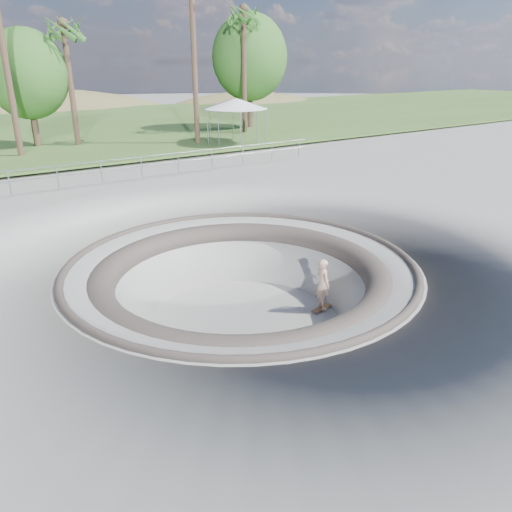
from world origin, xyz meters
name	(u,v)px	position (x,y,z in m)	size (l,w,h in m)	color
ground	(241,264)	(0.00, 0.00, 0.00)	(180.00, 180.00, 0.00)	#9B9B96
skate_bowl	(241,320)	(0.00, 0.00, -1.83)	(14.00, 14.00, 4.10)	#9B9B96
grass_strip	(12,132)	(0.00, 34.00, 0.22)	(180.00, 36.00, 0.12)	#405E25
distant_hills	(19,168)	(3.78, 57.17, -7.02)	(103.20, 45.00, 28.60)	olive
safety_railing	(101,172)	(0.00, 12.00, 0.69)	(25.00, 0.06, 1.03)	gray
skateboard	(321,308)	(2.53, -0.81, -1.84)	(0.81, 0.36, 0.08)	brown
skater	(323,284)	(2.53, -0.81, -0.99)	(0.60, 0.40, 1.66)	#D6AA8B
canopy_white	(236,104)	(11.44, 18.00, 2.88)	(5.54, 5.54, 2.97)	gray
canopy_blue	(232,104)	(11.75, 19.00, 2.77)	(5.38, 5.38, 2.85)	gray
palm_d	(64,31)	(2.31, 23.68, 7.30)	(2.60, 2.60, 8.37)	brown
palm_f	(244,17)	(15.15, 22.62, 8.60)	(2.60, 2.60, 9.76)	brown
bushy_tree_mid	(27,74)	(-0.05, 24.73, 4.77)	(5.14, 4.67, 7.42)	brown
bushy_tree_right	(250,57)	(17.35, 25.08, 5.84)	(6.33, 5.76, 9.14)	brown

